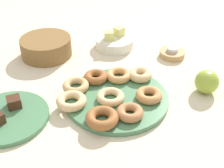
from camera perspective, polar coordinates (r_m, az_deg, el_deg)
The scene contains 20 objects.
ground_plane at distance 0.97m, azimuth 0.91°, elevation -3.15°, with size 2.40×2.40×0.00m, color beige.
donut_plate at distance 0.97m, azimuth 0.92°, elevation -2.75°, with size 0.33×0.33×0.02m, color #4C7F56.
donut_0 at distance 0.95m, azimuth 7.01°, elevation -2.11°, with size 0.08×0.08×0.03m, color #C6844C.
donut_1 at distance 0.86m, azimuth -1.90°, elevation -6.46°, with size 0.10×0.10×0.03m, color #995B2D.
donut_2 at distance 0.99m, azimuth -6.90°, elevation -0.32°, with size 0.09×0.09×0.02m, color tan.
donut_3 at distance 1.04m, azimuth 1.27°, elevation 1.66°, with size 0.09×0.09×0.03m, color tan.
donut_4 at distance 0.94m, azimuth -0.29°, elevation -2.46°, with size 0.09×0.09×0.02m, color #EABC84.
donut_5 at distance 1.03m, azimuth -3.11°, elevation 1.34°, with size 0.08×0.08×0.03m, color #995B2D.
donut_6 at distance 0.88m, azimuth 3.41°, elevation -5.41°, with size 0.08×0.08×0.03m, color #B27547.
donut_7 at distance 0.93m, azimuth -7.69°, elevation -3.22°, with size 0.09×0.09×0.03m, color #EABC84.
donut_8 at distance 1.04m, azimuth 5.33°, elevation 1.81°, with size 0.08×0.08×0.03m, color #EABC84.
cake_plate at distance 0.95m, azimuth -19.07°, elevation -5.93°, with size 0.24×0.24×0.01m, color #4C7F56.
brownie_far at distance 0.96m, azimuth -18.08°, elevation -3.28°, with size 0.04×0.04×0.03m, color #472819.
candle_holder at distance 1.23m, azimuth 11.31°, elevation 5.67°, with size 0.10×0.10×0.02m, color tan.
tealight at distance 1.22m, azimuth 11.41°, elevation 6.48°, with size 0.04×0.04×0.01m, color silver.
basket at distance 1.23m, azimuth -12.36°, elevation 6.88°, with size 0.20×0.20×0.07m, color brown.
fruit_bowl at distance 1.27m, azimuth 0.49°, elevation 7.88°, with size 0.16×0.16×0.04m, color silver.
melon_chunk_left at distance 1.24m, azimuth -0.62°, elevation 9.17°, with size 0.04×0.04×0.04m, color #DBD67A.
melon_chunk_right at distance 1.27m, azimuth 1.31°, elevation 9.93°, with size 0.04×0.04×0.04m, color #DBD67A.
apple at distance 1.03m, azimuth 17.52°, elevation 0.42°, with size 0.08×0.08×0.08m, color #93AD38.
Camera 1 is at (-0.41, -0.65, 0.60)m, focal length 48.25 mm.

